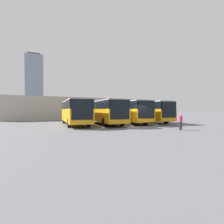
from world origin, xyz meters
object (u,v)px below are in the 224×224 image
bus_2 (105,111)px  bus_3 (75,111)px  pedestrian (181,121)px  bus_0 (147,111)px  bus_1 (127,111)px

bus_2 → bus_3: bearing=-5.7°
bus_2 → pedestrian: 10.37m
bus_0 → bus_2: bearing=12.0°
bus_1 → bus_2: same height
pedestrian → bus_2: bearing=-132.2°
bus_0 → pedestrian: 11.16m
pedestrian → bus_1: bearing=-154.3°
pedestrian → bus_0: bearing=-174.7°
bus_0 → bus_2: 7.82m
bus_0 → bus_2: (7.78, 0.71, 0.00)m
bus_2 → pedestrian: size_ratio=7.00×
bus_0 → pedestrian: (4.07, 10.34, -0.93)m
bus_2 → bus_3: (3.89, -0.86, 0.00)m
bus_0 → pedestrian: bus_0 is taller
bus_0 → bus_3: same height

